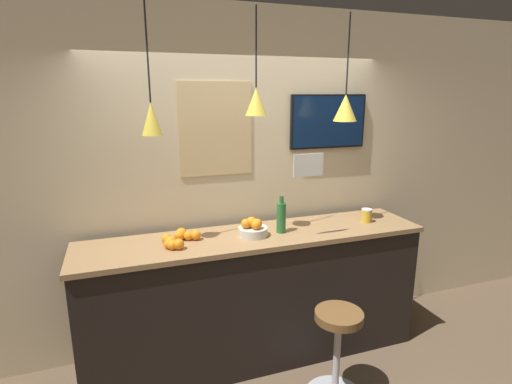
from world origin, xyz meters
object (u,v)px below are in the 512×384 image
(bar_stool, at_px, (337,346))
(fruit_bowl, at_px, (253,229))
(spread_jar, at_px, (367,215))
(juice_bottle, at_px, (281,217))
(mounted_tv, at_px, (328,122))

(bar_stool, relative_size, fruit_bowl, 3.05)
(bar_stool, relative_size, spread_jar, 5.99)
(fruit_bowl, relative_size, spread_jar, 1.97)
(fruit_bowl, bearing_deg, spread_jar, 0.39)
(spread_jar, bearing_deg, bar_stool, -134.22)
(bar_stool, height_order, fruit_bowl, fruit_bowl)
(juice_bottle, relative_size, mounted_tv, 0.42)
(bar_stool, bearing_deg, fruit_bowl, 123.29)
(juice_bottle, distance_m, mounted_tv, 1.01)
(bar_stool, bearing_deg, spread_jar, 45.78)
(bar_stool, xyz_separation_m, juice_bottle, (-0.18, 0.65, 0.79))
(bar_stool, bearing_deg, juice_bottle, 105.31)
(spread_jar, xyz_separation_m, mounted_tv, (-0.20, 0.38, 0.79))
(spread_jar, height_order, mounted_tv, mounted_tv)
(mounted_tv, bearing_deg, juice_bottle, -147.95)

